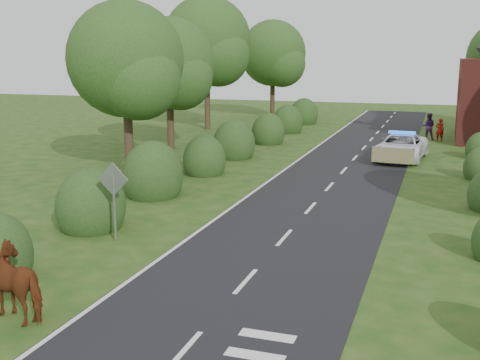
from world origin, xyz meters
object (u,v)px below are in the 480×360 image
(cow, at_px, (23,287))
(pedestrian_purple, at_px, (428,126))
(police_van, at_px, (401,147))
(pedestrian_red, at_px, (440,130))
(road_sign, at_px, (114,190))

(cow, height_order, pedestrian_purple, pedestrian_purple)
(police_van, height_order, pedestrian_red, police_van)
(police_van, distance_m, pedestrian_purple, 8.92)
(cow, bearing_deg, police_van, 176.88)
(pedestrian_purple, bearing_deg, pedestrian_red, 146.57)
(cow, bearing_deg, pedestrian_purple, 178.93)
(road_sign, height_order, pedestrian_purple, road_sign)
(cow, bearing_deg, pedestrian_red, 177.46)
(road_sign, relative_size, pedestrian_purple, 1.36)
(police_van, bearing_deg, pedestrian_red, 82.10)
(pedestrian_red, bearing_deg, cow, 64.06)
(cow, height_order, police_van, police_van)
(pedestrian_red, distance_m, pedestrian_purple, 0.92)
(cow, relative_size, pedestrian_purple, 1.06)
(police_van, xyz_separation_m, pedestrian_red, (1.96, 8.33, 0.05))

